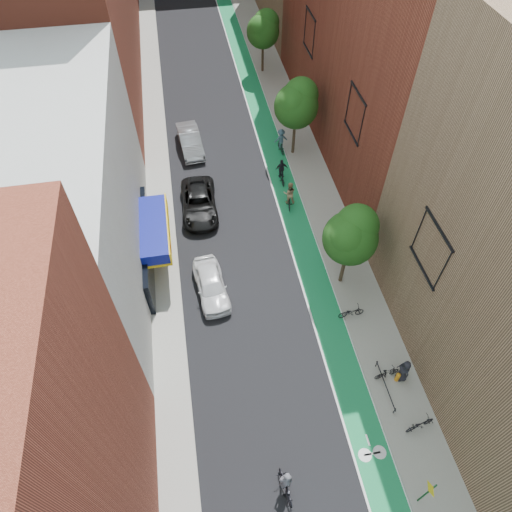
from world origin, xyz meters
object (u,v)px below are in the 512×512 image
parked_car_white (211,285)px  pedestrian (404,371)px  cyclist_lead (286,485)px  cyclist_lane_mid (282,173)px  cyclist_lane_far (281,141)px  parked_car_black (199,203)px  parked_car_silver (190,141)px  cyclist_lane_near (289,196)px  fire_hydrant (398,377)px

parked_car_white → pedestrian: 12.77m
cyclist_lead → cyclist_lane_mid: size_ratio=1.10×
cyclist_lane_far → parked_car_black: bearing=31.3°
parked_car_white → parked_car_silver: size_ratio=0.93×
cyclist_lane_near → cyclist_lane_mid: 2.97m
parked_car_white → fire_hydrant: 12.61m
parked_car_black → parked_car_silver: parked_car_silver is taller
cyclist_lead → cyclist_lane_mid: (4.71, 22.52, 0.00)m
parked_car_silver → cyclist_lane_near: size_ratio=2.24×
cyclist_lead → parked_car_silver: bearing=-92.9°
parked_car_silver → parked_car_black: bearing=-95.0°
cyclist_lane_far → fire_hydrant: (2.02, -21.96, -0.46)m
cyclist_lane_far → cyclist_lane_near: bearing=75.9°
parked_car_black → cyclist_lane_mid: (6.88, 2.24, -0.03)m
cyclist_lane_mid → fire_hydrant: cyclist_lane_mid is taller
parked_car_white → pedestrian: pedestrian is taller
cyclist_lane_mid → pedestrian: bearing=100.3°
cyclist_lane_far → fire_hydrant: cyclist_lane_far is taller
pedestrian → cyclist_lane_far: bearing=178.1°
cyclist_lane_mid → cyclist_lead: bearing=78.8°
pedestrian → parked_car_silver: bearing=-165.0°
cyclist_lane_far → cyclist_lead: bearing=71.1°
parked_car_black → cyclist_lead: size_ratio=2.51×
fire_hydrant → parked_car_silver: bearing=112.2°
fire_hydrant → pedestrian: bearing=18.4°
cyclist_lane_near → pedestrian: 15.39m
cyclist_lead → fire_hydrant: 8.69m
cyclist_lead → fire_hydrant: cyclist_lead is taller
parked_car_white → cyclist_lead: 12.67m
parked_car_white → cyclist_lane_near: 9.83m
parked_car_silver → pedestrian: pedestrian is taller
parked_car_black → parked_car_silver: (0.00, 7.77, 0.04)m
parked_car_white → cyclist_lane_mid: size_ratio=2.27×
parked_car_silver → cyclist_lane_near: 10.89m
parked_car_black → pedestrian: (9.96, -15.79, 0.25)m
parked_car_white → parked_car_black: (0.00, 7.80, -0.01)m
parked_car_silver → cyclist_lane_far: cyclist_lane_far is taller
fire_hydrant → cyclist_lane_mid: bearing=98.8°
parked_car_silver → cyclist_lane_mid: bearing=-43.8°
parked_car_black → fire_hydrant: (9.67, -15.88, -0.23)m
parked_car_white → parked_car_black: 7.80m
parked_car_white → fire_hydrant: (9.67, -8.09, -0.24)m
cyclist_lane_near → fire_hydrant: bearing=109.9°
parked_car_white → cyclist_lane_far: bearing=55.5°
cyclist_lane_far → pedestrian: size_ratio=1.20×
parked_car_silver → cyclist_lane_near: (6.82, -8.49, 0.18)m
parked_car_white → cyclist_lead: cyclist_lead is taller
cyclist_lane_near → pedestrian: bearing=111.1°
parked_car_black → parked_car_silver: 7.77m
parked_car_silver → cyclist_lead: bearing=-90.6°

